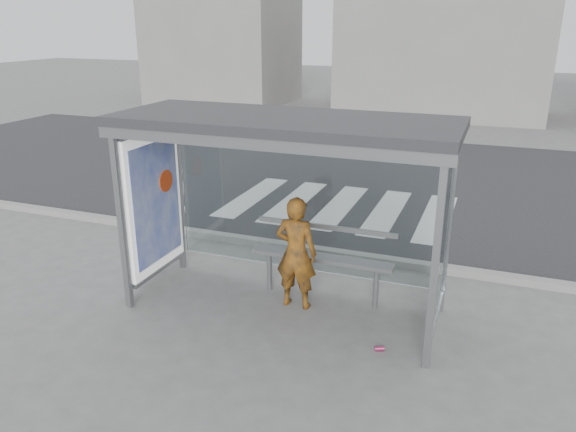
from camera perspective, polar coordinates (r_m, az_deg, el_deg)
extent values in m
plane|color=#61615F|center=(7.77, -0.41, -9.35)|extent=(80.00, 80.00, 0.00)
cube|color=#262628|center=(14.08, 9.98, 3.74)|extent=(30.00, 10.00, 0.01)
cube|color=gray|center=(9.40, 3.90, -3.65)|extent=(30.00, 0.18, 0.12)
cube|color=silver|center=(12.50, -3.63, 1.99)|extent=(0.55, 3.00, 0.00)
cube|color=silver|center=(12.14, 0.68, 1.49)|extent=(0.55, 3.00, 0.00)
cube|color=silver|center=(11.85, 5.22, 0.96)|extent=(0.55, 3.00, 0.00)
cube|color=silver|center=(11.64, 9.96, 0.39)|extent=(0.55, 3.00, 0.00)
cube|color=silver|center=(11.51, 14.84, -0.19)|extent=(0.55, 3.00, 0.00)
cube|color=gray|center=(7.62, -16.57, -0.49)|extent=(0.08, 0.08, 2.50)
cube|color=gray|center=(6.19, 14.72, -4.99)|extent=(0.08, 0.08, 2.50)
cube|color=gray|center=(8.71, -11.10, 2.44)|extent=(0.08, 0.08, 2.50)
cube|color=gray|center=(7.49, 16.00, -0.78)|extent=(0.08, 0.08, 2.50)
cube|color=#2D2D30|center=(6.91, -0.46, 9.59)|extent=(4.25, 1.65, 0.12)
cube|color=gray|center=(6.24, -3.00, 7.47)|extent=(4.25, 0.06, 0.18)
cube|color=white|center=(7.85, 1.42, 1.32)|extent=(3.80, 0.02, 2.00)
cube|color=white|center=(8.14, -13.68, 1.41)|extent=(0.15, 1.25, 2.00)
cube|color=blue|center=(8.09, -13.18, 1.35)|extent=(0.01, 1.10, 1.70)
cylinder|color=red|center=(8.21, -12.30, 3.51)|extent=(0.02, 0.32, 0.32)
cube|color=white|center=(6.81, 15.46, -2.30)|extent=(0.03, 1.25, 2.00)
cube|color=beige|center=(6.83, 15.33, -1.34)|extent=(0.03, 0.86, 1.16)
cube|color=gray|center=(27.36, -6.62, 17.76)|extent=(6.00, 5.00, 6.00)
cube|color=gray|center=(24.50, 15.62, 15.85)|extent=(8.00, 5.00, 5.00)
imported|color=#BE5011|center=(7.51, 0.83, -3.77)|extent=(0.57, 0.38, 1.57)
cube|color=slate|center=(7.79, 3.41, -4.28)|extent=(2.01, 0.25, 0.06)
cylinder|color=slate|center=(8.16, -1.90, -5.57)|extent=(0.08, 0.08, 0.59)
cylinder|color=slate|center=(7.75, 8.92, -7.24)|extent=(0.08, 0.08, 0.59)
cube|color=slate|center=(7.81, 3.89, -1.13)|extent=(2.01, 0.04, 0.07)
cylinder|color=#D33E7A|center=(6.94, 9.26, -13.15)|extent=(0.13, 0.10, 0.06)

